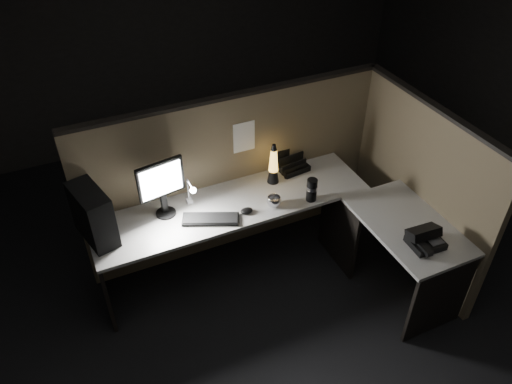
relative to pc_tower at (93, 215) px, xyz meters
name	(u,v)px	position (x,y,z in m)	size (l,w,h in m)	color
floor	(279,308)	(1.22, -0.66, -0.95)	(6.00, 6.00, 0.00)	black
room_shell	(287,143)	(1.22, -0.66, 0.67)	(6.00, 6.00, 6.00)	silver
partition_back	(234,175)	(1.22, 0.27, -0.20)	(2.66, 0.06, 1.50)	brown
partition_right	(418,190)	(2.55, -0.56, -0.20)	(0.06, 1.66, 1.50)	brown
desk	(287,232)	(1.40, -0.40, -0.36)	(2.60, 1.60, 0.73)	#ABA9A2
pc_tower	(93,215)	(0.00, 0.00, 0.00)	(0.18, 0.41, 0.43)	black
monitor	(161,184)	(0.54, 0.06, 0.08)	(0.38, 0.16, 0.48)	black
keyboard	(211,219)	(0.84, -0.18, -0.20)	(0.44, 0.15, 0.02)	black
mouse	(247,211)	(1.13, -0.21, -0.20)	(0.10, 0.07, 0.04)	black
clip_lamp	(191,193)	(0.75, 0.03, -0.07)	(0.05, 0.20, 0.26)	white
organizer	(291,164)	(1.74, 0.19, -0.17)	(0.28, 0.25, 0.19)	black
lava_lamp	(273,167)	(1.50, 0.08, -0.06)	(0.10, 0.10, 0.38)	black
travel_mug	(312,190)	(1.68, -0.28, -0.11)	(0.09, 0.09, 0.20)	black
steel_mug	(274,202)	(1.36, -0.22, -0.17)	(0.12, 0.12, 0.09)	silver
figurine	(286,168)	(1.67, 0.15, -0.17)	(0.05, 0.05, 0.05)	yellow
pinned_paper	(244,137)	(1.31, 0.24, 0.19)	(0.19, 0.00, 0.27)	white
desk_phone	(425,239)	(2.18, -1.08, -0.16)	(0.25, 0.26, 0.14)	black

